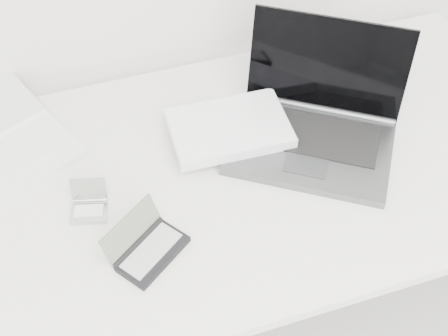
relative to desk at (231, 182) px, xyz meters
name	(u,v)px	position (x,y,z in m)	size (l,w,h in m)	color
desk	(231,182)	(0.00, 0.00, 0.00)	(1.60, 0.80, 0.73)	white
laptop_large	(286,125)	(0.16, 0.06, 0.09)	(0.59, 0.49, 0.26)	#575A5C
netbook_open_white	(8,146)	(-0.49, 0.22, 0.06)	(0.39, 0.43, 0.06)	white
pda_silver	(89,206)	(-0.34, -0.01, 0.06)	(0.10, 0.10, 0.06)	#B4B5B9
palmtop_charcoal	(147,247)	(-0.24, -0.16, 0.06)	(0.19, 0.18, 0.08)	black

